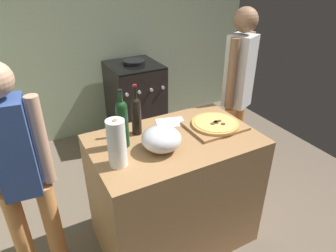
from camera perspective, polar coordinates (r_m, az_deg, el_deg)
The scene contains 13 objects.
ground_plane at distance 3.09m, azimuth -8.55°, elevation -12.09°, with size 4.72×3.22×0.02m, color #6B5B4C.
kitchen_wall_rear at distance 3.74m, azimuth -17.74°, elevation 16.75°, with size 4.72×0.10×2.60m, color #99A889.
counter at distance 2.34m, azimuth 1.18°, elevation -12.13°, with size 1.14×0.72×0.92m, color #9E7247.
cutting_board at distance 2.23m, azimuth 8.81°, elevation 0.02°, with size 0.40×0.32×0.02m, color #9E7247.
pizza at distance 2.22m, azimuth 8.86°, elevation 0.49°, with size 0.34×0.34×0.03m.
mixing_bowl at distance 1.91m, azimuth -1.24°, elevation -2.44°, with size 0.26×0.26×0.16m.
paper_towel_roll at distance 1.76m, azimuth -9.60°, elevation -3.24°, with size 0.11×0.11×0.30m.
wine_bottle_dark at distance 1.93m, azimuth -8.57°, elevation 0.79°, with size 0.07×0.07×0.39m.
wine_bottle_green at distance 2.07m, azimuth -6.00°, elevation 2.26°, with size 0.07×0.07×0.36m.
recipe_sheet at distance 2.27m, azimuth 0.46°, elevation 0.72°, with size 0.21×0.15×0.00m, color white.
stove at distance 3.77m, azimuth -6.15°, elevation 4.73°, with size 0.59×0.64×0.98m.
person_in_stripes at distance 1.98m, azimuth -25.88°, elevation -8.25°, with size 0.37×0.22×1.57m.
person_in_red at distance 2.79m, azimuth 12.89°, elevation 6.33°, with size 0.34×0.27×1.68m.
Camera 1 is at (-0.70, -0.94, 1.99)m, focal length 32.42 mm.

